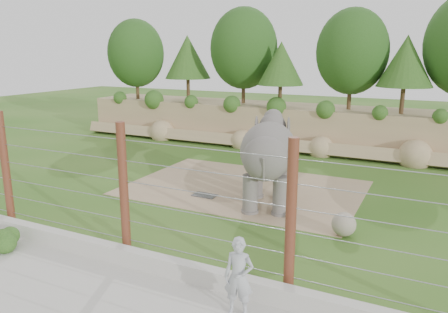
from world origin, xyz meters
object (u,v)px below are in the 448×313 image
at_px(zookeeper, 239,277).
at_px(stone_ball, 344,224).
at_px(elephant, 268,163).
at_px(barrier_fence, 124,191).

bearing_deg(zookeeper, stone_ball, 68.11).
bearing_deg(elephant, barrier_fence, -126.32).
relative_size(stone_ball, zookeeper, 0.42).
xyz_separation_m(elephant, stone_ball, (3.28, -1.64, -1.31)).
relative_size(stone_ball, barrier_fence, 0.04).
distance_m(elephant, stone_ball, 3.90).
xyz_separation_m(stone_ball, zookeeper, (-1.26, -5.50, 0.53)).
bearing_deg(stone_ball, elephant, 153.47).
height_order(stone_ball, zookeeper, zookeeper).
xyz_separation_m(elephant, zookeeper, (2.02, -7.14, -0.78)).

